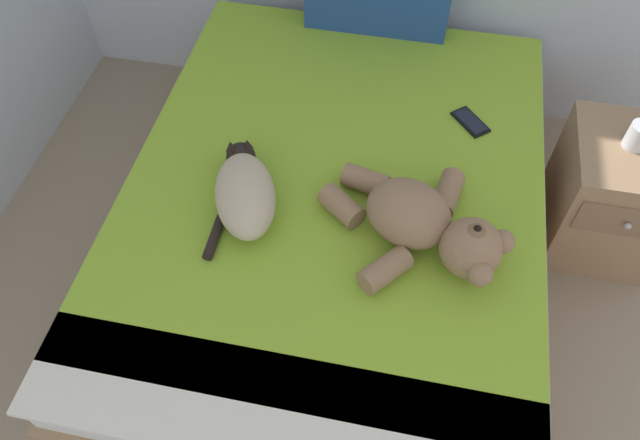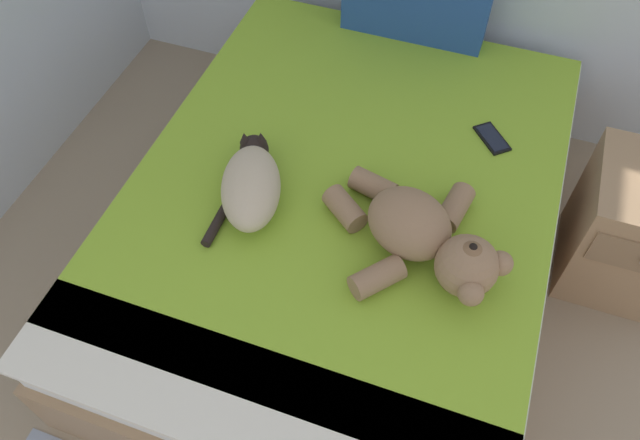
% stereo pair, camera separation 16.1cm
% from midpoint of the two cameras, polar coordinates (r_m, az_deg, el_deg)
% --- Properties ---
extents(bed, '(1.45, 1.91, 0.49)m').
position_cam_midpoint_polar(bed, '(2.27, -0.74, -0.50)').
color(bed, '#9E7A56').
rests_on(bed, ground_plane).
extents(cat, '(0.30, 0.44, 0.15)m').
position_cam_midpoint_polar(cat, '(1.98, -9.32, 2.49)').
color(cat, '#C6B293').
rests_on(cat, bed).
extents(teddy_bear, '(0.61, 0.50, 0.20)m').
position_cam_midpoint_polar(teddy_bear, '(1.87, 7.35, -0.54)').
color(teddy_bear, '#937051').
rests_on(teddy_bear, bed).
extents(cell_phone, '(0.15, 0.16, 0.01)m').
position_cam_midpoint_polar(cell_phone, '(2.31, 11.84, 8.80)').
color(cell_phone, black).
rests_on(cell_phone, bed).
extents(nightstand, '(0.40, 0.46, 0.52)m').
position_cam_midpoint_polar(nightstand, '(2.55, 23.71, 2.01)').
color(nightstand, '#9E7A56').
rests_on(nightstand, ground_plane).
extents(mug, '(0.12, 0.08, 0.09)m').
position_cam_midpoint_polar(mug, '(2.35, 25.80, 6.94)').
color(mug, silver).
rests_on(mug, nightstand).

